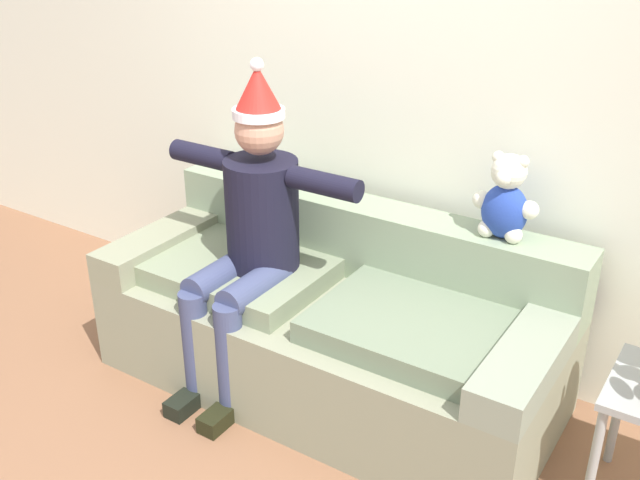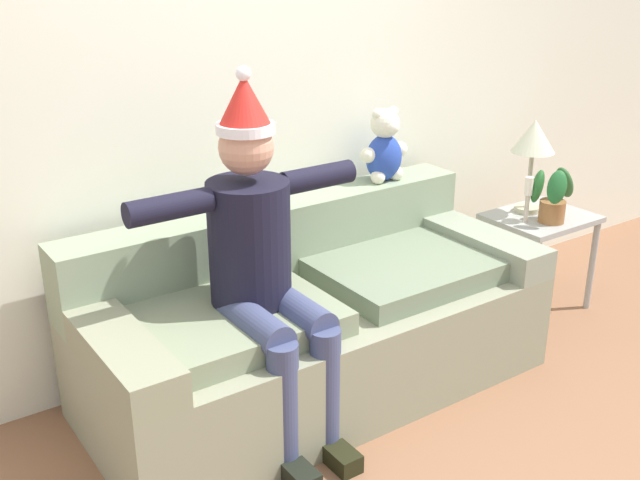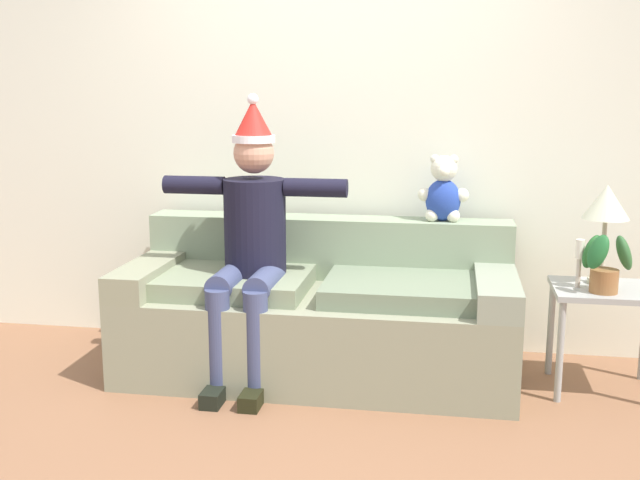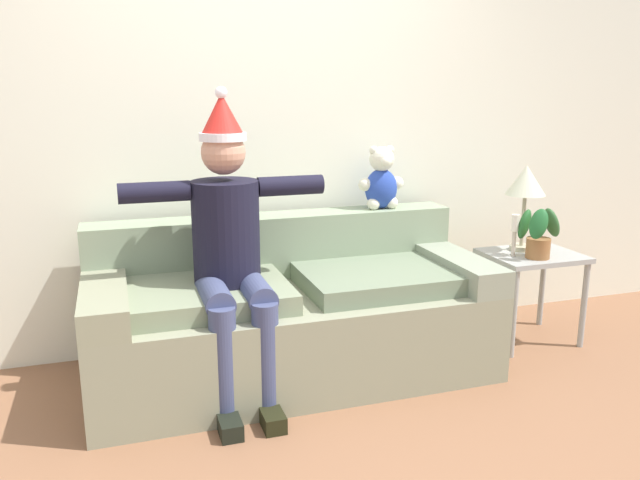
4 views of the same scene
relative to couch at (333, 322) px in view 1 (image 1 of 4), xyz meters
The scene contains 4 objects.
back_wall 1.16m from the couch, 90.00° to the left, with size 7.00×0.10×2.70m, color white.
couch is the anchor object (origin of this frame).
person_seated 0.60m from the couch, 155.20° to the right, with size 1.02×0.77×1.55m.
teddy_bear 0.99m from the couch, 24.70° to the left, with size 0.29×0.17×0.38m.
Camera 1 is at (1.57, -1.55, 2.19)m, focal length 41.39 mm.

